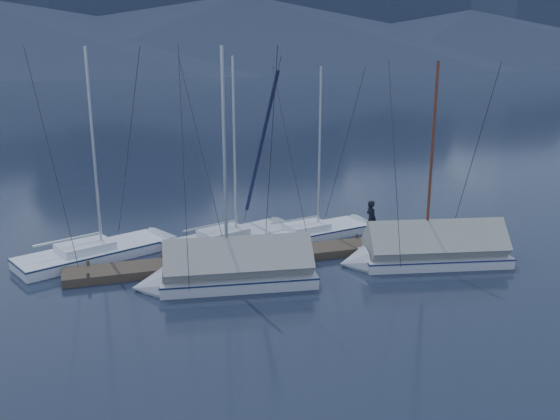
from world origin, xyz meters
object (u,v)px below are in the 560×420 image
Objects in this scene: sailboat_open_right at (326,231)px; sailboat_covered_near at (422,253)px; sailboat_open_left at (113,250)px; sailboat_open_mid at (245,237)px; sailboat_covered_far at (224,273)px; person at (371,220)px.

sailboat_open_right is 5.62m from sailboat_covered_near.
sailboat_open_right is (10.17, -0.12, -0.02)m from sailboat_open_left.
sailboat_covered_far reaches higher than sailboat_open_mid.
sailboat_open_left is 1.06× the size of sailboat_covered_near.
sailboat_open_right is at bearing -0.70° from sailboat_open_left.
person is (7.56, 2.68, 0.76)m from sailboat_covered_far.
sailboat_open_mid is (6.12, 0.21, -0.01)m from sailboat_open_left.
sailboat_covered_near is (6.38, -5.43, 0.30)m from sailboat_open_mid.
sailboat_covered_far reaches higher than sailboat_open_left.
sailboat_covered_near reaches higher than sailboat_open_right.
sailboat_open_right is 0.95× the size of sailboat_covered_near.
sailboat_covered_far is (-6.24, -4.91, 0.33)m from sailboat_open_right.
person is (1.33, -2.23, 1.09)m from sailboat_open_right.
sailboat_covered_far is at bearing -112.61° from sailboat_open_mid.
sailboat_covered_far reaches higher than sailboat_covered_near.
sailboat_covered_far is 5.45× the size of person.
sailboat_covered_near is 0.95× the size of sailboat_covered_far.
sailboat_covered_near is at bearing -22.68° from sailboat_open_left.
sailboat_covered_far is (-8.57, 0.19, 0.02)m from sailboat_covered_near.
sailboat_open_left reaches higher than sailboat_covered_near.
sailboat_open_left is 13.55m from sailboat_covered_near.
sailboat_open_left is at bearing 157.32° from sailboat_covered_near.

